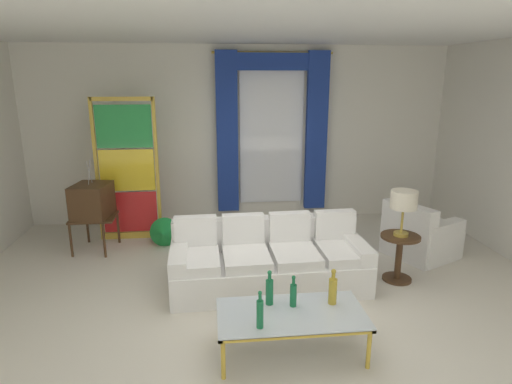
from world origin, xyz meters
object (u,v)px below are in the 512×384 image
at_px(bottle_amber_squat, 333,290).
at_px(stained_glass_divider, 127,173).
at_px(peacock_figurine, 164,233).
at_px(bottle_crystal_tall, 260,313).
at_px(vintage_tv, 92,202).
at_px(couch_white_long, 268,261).
at_px(round_side_table, 399,254).
at_px(table_lamp_brass, 404,202).
at_px(armchair_white, 419,237).
at_px(coffee_table, 291,316).
at_px(bottle_blue_decanter, 293,294).
at_px(bottle_ruby_flask, 269,290).

relative_size(bottle_amber_squat, stained_glass_divider, 0.16).
distance_m(stained_glass_divider, peacock_figurine, 1.09).
xyz_separation_m(bottle_crystal_tall, vintage_tv, (-2.09, 2.95, 0.18)).
xyz_separation_m(couch_white_long, vintage_tv, (-2.39, 1.37, 0.42)).
height_order(round_side_table, table_lamp_brass, table_lamp_brass).
bearing_deg(armchair_white, round_side_table, -131.25).
distance_m(coffee_table, table_lamp_brass, 2.17).
bearing_deg(bottle_blue_decanter, coffee_table, -108.59).
xyz_separation_m(bottle_crystal_tall, table_lamp_brass, (1.92, 1.51, 0.48)).
xyz_separation_m(bottle_crystal_tall, stained_glass_divider, (-1.65, 3.37, 0.51)).
distance_m(couch_white_long, bottle_crystal_tall, 1.62).
xyz_separation_m(couch_white_long, peacock_figurine, (-1.39, 1.35, -0.09)).
xyz_separation_m(coffee_table, bottle_crystal_tall, (-0.31, -0.21, 0.18)).
relative_size(armchair_white, peacock_figurine, 1.81).
height_order(bottle_crystal_tall, peacock_figurine, bottle_crystal_tall).
distance_m(bottle_amber_squat, peacock_figurine, 3.19).
distance_m(bottle_crystal_tall, vintage_tv, 3.62).
xyz_separation_m(couch_white_long, round_side_table, (1.63, -0.06, 0.05)).
xyz_separation_m(bottle_amber_squat, bottle_ruby_flask, (-0.59, 0.05, -0.00)).
bearing_deg(bottle_blue_decanter, bottle_ruby_flask, 164.37).
bearing_deg(stained_glass_divider, armchair_white, -15.52).
xyz_separation_m(couch_white_long, armchair_white, (2.24, 0.63, -0.02)).
distance_m(couch_white_long, bottle_amber_squat, 1.35).
xyz_separation_m(armchair_white, round_side_table, (-0.61, -0.70, 0.07)).
height_order(coffee_table, table_lamp_brass, table_lamp_brass).
bearing_deg(vintage_tv, round_side_table, -19.65).
xyz_separation_m(bottle_crystal_tall, bottle_amber_squat, (0.73, 0.33, 0.00)).
xyz_separation_m(peacock_figurine, round_side_table, (3.02, -1.41, 0.14)).
bearing_deg(coffee_table, couch_white_long, 90.88).
xyz_separation_m(stained_glass_divider, table_lamp_brass, (3.57, -1.86, -0.03)).
relative_size(vintage_tv, armchair_white, 1.24).
distance_m(bottle_blue_decanter, vintage_tv, 3.59).
xyz_separation_m(round_side_table, table_lamp_brass, (0.00, 0.00, 0.67)).
bearing_deg(armchair_white, vintage_tv, 170.92).
bearing_deg(bottle_ruby_flask, armchair_white, 37.31).
distance_m(bottle_blue_decanter, table_lamp_brass, 2.03).
xyz_separation_m(couch_white_long, table_lamp_brass, (1.63, -0.06, 0.72)).
relative_size(bottle_blue_decanter, bottle_amber_squat, 0.88).
xyz_separation_m(bottle_ruby_flask, vintage_tv, (-2.23, 2.57, 0.18)).
relative_size(bottle_crystal_tall, stained_glass_divider, 0.16).
distance_m(round_side_table, table_lamp_brass, 0.67).
relative_size(bottle_ruby_flask, armchair_white, 0.32).
relative_size(bottle_crystal_tall, bottle_ruby_flask, 1.01).
xyz_separation_m(couch_white_long, bottle_crystal_tall, (-0.29, -1.58, 0.25)).
bearing_deg(bottle_crystal_tall, table_lamp_brass, 38.23).
xyz_separation_m(coffee_table, bottle_amber_squat, (0.41, 0.12, 0.18)).
distance_m(bottle_blue_decanter, armchair_white, 2.90).
bearing_deg(round_side_table, peacock_figurine, 155.04).
bearing_deg(bottle_amber_squat, bottle_ruby_flask, 174.73).
distance_m(bottle_amber_squat, armchair_white, 2.62).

